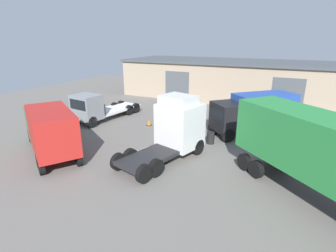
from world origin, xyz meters
The scene contains 9 objects.
ground_plane centered at (0.00, 0.00, 0.00)m, with size 60.00×60.00×0.00m, color slate.
warehouse_building centered at (0.00, 18.76, 2.39)m, with size 29.24×10.04×4.77m.
tractor_unit_white centered at (0.36, -0.96, 1.89)m, with size 4.03×6.51×4.00m.
container_trailer_teal centered at (9.03, -3.13, 2.63)m, with size 9.66×8.79×4.14m.
box_truck_black centered at (4.33, 5.70, 1.84)m, with size 6.50×6.51×3.23m.
flatbed_truck_grey centered at (-9.37, 2.48, 1.32)m, with size 3.29×7.23×2.71m.
box_truck_green centered at (-7.23, -4.41, 1.81)m, with size 7.29×5.79×3.18m.
oil_drum centered at (1.90, 2.01, 0.44)m, with size 0.58×0.58×0.88m.
traffic_cone centered at (-4.36, 3.67, 0.25)m, with size 0.40×0.40×0.55m.
Camera 1 is at (7.11, -15.64, 7.43)m, focal length 28.00 mm.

